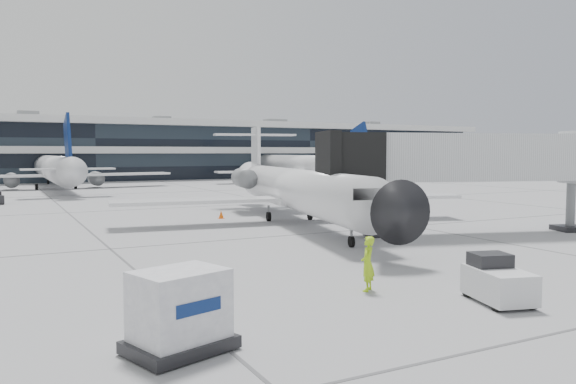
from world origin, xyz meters
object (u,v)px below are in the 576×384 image
baggage_tug (497,281)px  cargo_uld (180,312)px  ramp_worker (368,264)px  regional_jet (294,188)px  jet_bridge (494,159)px

baggage_tug → cargo_uld: (-10.94, 0.29, 0.32)m
baggage_tug → ramp_worker: bearing=148.2°
regional_jet → cargo_uld: size_ratio=10.73×
jet_bridge → ramp_worker: jet_bridge is taller
jet_bridge → baggage_tug: 17.83m
ramp_worker → cargo_uld: 8.49m
baggage_tug → cargo_uld: size_ratio=0.94×
baggage_tug → jet_bridge: bearing=59.0°
regional_jet → baggage_tug: 22.80m
regional_jet → jet_bridge: regional_jet is taller
regional_jet → jet_bridge: 13.72m
regional_jet → cargo_uld: bearing=-112.3°
jet_bridge → ramp_worker: bearing=-134.1°
ramp_worker → cargo_uld: cargo_uld is taller
regional_jet → ramp_worker: 20.40m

